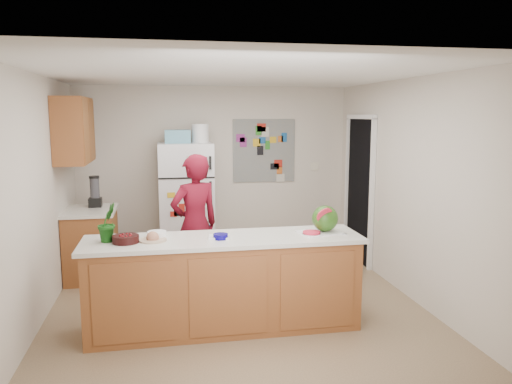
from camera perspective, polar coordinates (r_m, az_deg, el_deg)
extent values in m
cube|color=brown|center=(5.62, -2.15, -13.13)|extent=(4.00, 4.50, 0.02)
cube|color=beige|center=(7.50, -4.74, 2.38)|extent=(4.00, 0.02, 2.50)
cube|color=beige|center=(5.37, -23.96, -0.93)|extent=(0.02, 4.50, 2.50)
cube|color=beige|center=(5.91, 17.44, 0.25)|extent=(0.02, 4.50, 2.50)
cube|color=white|center=(5.23, -2.31, 13.44)|extent=(4.00, 4.50, 0.02)
cube|color=black|center=(7.23, 11.82, 0.14)|extent=(0.03, 0.85, 2.04)
cube|color=brown|center=(4.97, -3.64, -10.58)|extent=(2.60, 0.62, 0.88)
cube|color=silver|center=(4.84, -3.69, -5.43)|extent=(2.68, 0.70, 0.04)
cube|color=brown|center=(6.78, -18.27, -5.80)|extent=(0.60, 0.80, 0.86)
cube|color=silver|center=(6.68, -18.46, -2.06)|extent=(0.64, 0.84, 0.04)
cube|color=brown|center=(6.54, -20.09, 6.64)|extent=(0.35, 1.00, 0.80)
cube|color=silver|center=(7.15, -7.98, -1.24)|extent=(0.75, 0.70, 1.70)
cube|color=#5999B2|center=(7.04, -8.96, 6.29)|extent=(0.35, 0.28, 0.18)
cube|color=slate|center=(7.56, 0.93, 4.74)|extent=(0.95, 0.01, 0.95)
imported|color=maroon|center=(5.82, -7.00, -3.78)|extent=(0.71, 0.60, 1.65)
cylinder|color=black|center=(6.81, -17.94, -0.05)|extent=(0.12, 0.12, 0.38)
cube|color=silver|center=(5.03, 7.29, -4.61)|extent=(0.46, 0.39, 0.01)
sphere|color=#225A13|center=(5.04, 7.90, -3.02)|extent=(0.26, 0.26, 0.26)
cylinder|color=red|center=(4.95, 6.36, -4.61)|extent=(0.17, 0.17, 0.02)
cylinder|color=black|center=(4.77, -14.66, -5.22)|extent=(0.25, 0.25, 0.07)
cylinder|color=white|center=(4.90, -11.27, -4.79)|extent=(0.19, 0.19, 0.06)
cylinder|color=#080163|center=(4.77, -4.07, -5.08)|extent=(0.15, 0.15, 0.05)
cylinder|color=beige|center=(4.79, -11.72, -5.39)|extent=(0.32, 0.32, 0.02)
cube|color=white|center=(4.81, -4.24, -5.15)|extent=(0.22, 0.20, 0.02)
cube|color=gray|center=(5.01, 9.87, -4.72)|extent=(0.09, 0.06, 0.01)
imported|color=#1B470E|center=(4.84, -16.65, -3.35)|extent=(0.22, 0.24, 0.36)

